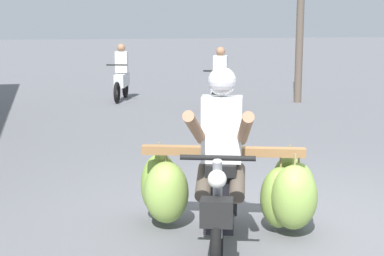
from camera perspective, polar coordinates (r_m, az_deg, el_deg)
ground_plane at (r=5.78m, az=8.42°, el=-9.49°), size 120.00×120.00×0.00m
motorbike_main_loaded at (r=5.35m, az=4.11°, el=-5.62°), size 1.65×1.95×1.58m
motorbike_distant_ahead_left at (r=14.72m, az=-6.90°, el=4.94°), size 0.69×1.56×1.40m
motorbike_distant_ahead_right at (r=12.91m, az=2.76°, el=4.24°), size 0.88×1.47×1.40m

